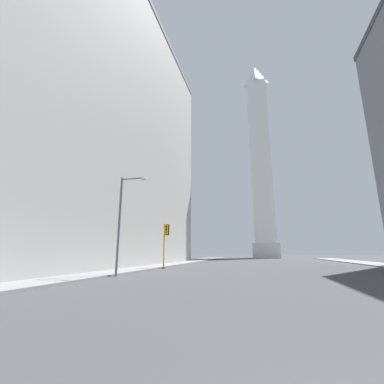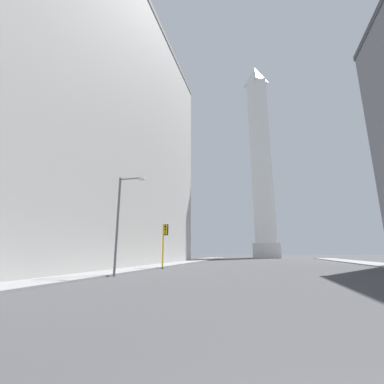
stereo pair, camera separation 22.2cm
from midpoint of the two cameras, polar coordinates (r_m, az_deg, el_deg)
sidewalk_left at (r=35.82m, az=-9.06°, el=-15.95°), size 5.00×101.72×0.15m
building_left at (r=45.73m, az=-23.62°, el=12.51°), size 23.76×48.52×41.73m
obelisk at (r=92.64m, az=14.88°, el=7.37°), size 8.30×8.30×69.68m
traffic_light_mid_left at (r=31.65m, az=-6.17°, el=-10.28°), size 0.76×0.52×5.25m
street_lamp at (r=22.41m, az=-15.25°, el=-4.81°), size 2.44×0.36×8.22m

